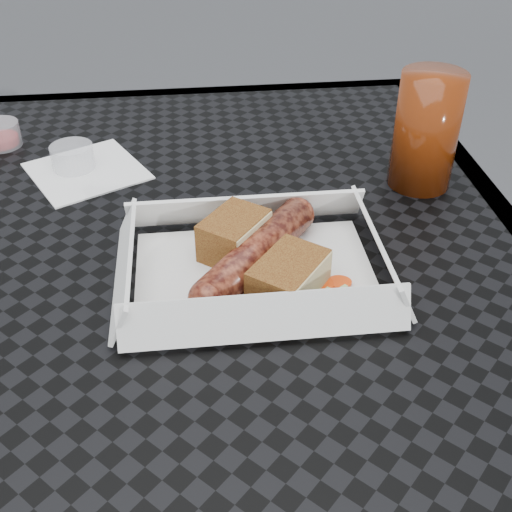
{
  "coord_description": "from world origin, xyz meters",
  "views": [
    {
      "loc": [
        0.06,
        -0.53,
        1.12
      ],
      "look_at": [
        0.11,
        -0.08,
        0.78
      ],
      "focal_mm": 45.0,
      "sensor_mm": 36.0,
      "label": 1
    }
  ],
  "objects_px": {
    "patio_table": "(148,300)",
    "drink_glass": "(426,131)",
    "food_tray": "(255,274)",
    "bratwurst": "(257,253)"
  },
  "relations": [
    {
      "from": "food_tray",
      "to": "drink_glass",
      "type": "xyz_separation_m",
      "value": [
        0.2,
        0.15,
        0.06
      ]
    },
    {
      "from": "patio_table",
      "to": "bratwurst",
      "type": "height_order",
      "value": "bratwurst"
    },
    {
      "from": "food_tray",
      "to": "bratwurst",
      "type": "height_order",
      "value": "bratwurst"
    },
    {
      "from": "patio_table",
      "to": "drink_glass",
      "type": "xyz_separation_m",
      "value": [
        0.31,
        0.08,
        0.14
      ]
    },
    {
      "from": "food_tray",
      "to": "patio_table",
      "type": "bearing_deg",
      "value": 148.33
    },
    {
      "from": "patio_table",
      "to": "food_tray",
      "type": "relative_size",
      "value": 3.64
    },
    {
      "from": "food_tray",
      "to": "bratwurst",
      "type": "bearing_deg",
      "value": 68.24
    },
    {
      "from": "patio_table",
      "to": "drink_glass",
      "type": "height_order",
      "value": "drink_glass"
    },
    {
      "from": "food_tray",
      "to": "drink_glass",
      "type": "height_order",
      "value": "drink_glass"
    },
    {
      "from": "bratwurst",
      "to": "drink_glass",
      "type": "height_order",
      "value": "drink_glass"
    }
  ]
}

